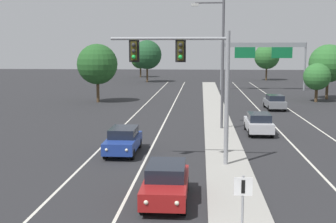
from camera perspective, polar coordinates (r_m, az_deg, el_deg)
median_island at (r=30.22m, az=7.11°, el=-4.01°), size 2.40×110.00×0.15m
lane_stripe_oncoming_center at (r=37.20m, az=-0.66°, el=-1.78°), size 0.14×100.00×0.01m
lane_stripe_receding_center at (r=37.58m, az=13.77°, el=-1.91°), size 0.14×100.00×0.01m
edge_stripe_left at (r=37.62m, az=-5.68°, el=-1.71°), size 0.14×100.00×0.01m
edge_stripe_right at (r=38.27m, az=18.66°, el=-1.93°), size 0.14×100.00×0.01m
overhead_signal_mast at (r=23.49m, az=2.96°, el=5.38°), size 6.36×0.44×7.20m
median_sign_post at (r=14.61m, az=9.73°, el=-11.15°), size 0.60×0.10×2.20m
street_lamp_median at (r=34.64m, az=6.78°, el=7.07°), size 2.58×0.28×10.00m
car_oncoming_red at (r=18.70m, az=-0.26°, el=-9.19°), size 1.83×4.47×1.58m
car_oncoming_blue at (r=27.22m, az=-5.85°, el=-3.73°), size 1.83×4.47×1.58m
car_receding_silver at (r=34.06m, az=11.73°, el=-1.47°), size 1.82×4.47×1.58m
car_receding_grey at (r=48.19m, az=13.73°, el=1.23°), size 1.88×4.50×1.58m
highway_sign_gantry at (r=70.67m, az=12.32°, el=7.72°), size 13.28×0.42×7.50m
tree_far_right_b at (r=59.99m, az=20.16°, el=5.90°), size 4.87×4.87×7.05m
tree_far_right_a at (r=56.34m, az=18.85°, el=4.31°), size 3.29×3.29×4.75m
tree_far_right_c at (r=93.90m, az=12.76°, el=7.01°), size 5.24×5.24×7.57m
tree_far_left_a at (r=102.35m, az=-3.61°, el=6.82°), size 4.41×4.41×6.38m
tree_far_left_b at (r=86.40m, az=-2.74°, el=7.40°), size 5.68×5.68×8.22m
tree_far_left_c at (r=53.76m, az=-9.20°, el=6.10°), size 4.89×4.89×7.07m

